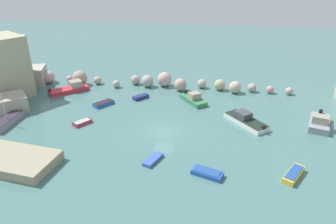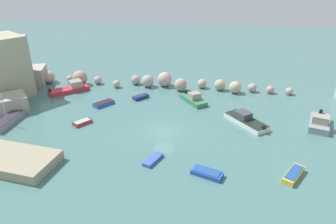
% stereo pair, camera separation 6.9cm
% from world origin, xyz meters
% --- Properties ---
extents(cove_water, '(160.00, 160.00, 0.00)m').
position_xyz_m(cove_water, '(0.00, 0.00, 0.00)').
color(cove_water, slate).
rests_on(cove_water, ground).
extents(rock_breakwater, '(43.68, 4.12, 2.59)m').
position_xyz_m(rock_breakwater, '(-5.40, 15.50, 1.05)').
color(rock_breakwater, '#BFA59C').
rests_on(rock_breakwater, ground).
extents(stone_dock, '(10.10, 6.29, 1.10)m').
position_xyz_m(stone_dock, '(-15.01, -9.41, 0.55)').
color(stone_dock, tan).
rests_on(stone_dock, ground).
extents(channel_buoy, '(0.67, 0.67, 0.67)m').
position_xyz_m(channel_buoy, '(4.51, 10.07, 0.33)').
color(channel_buoy, gold).
rests_on(channel_buoy, cove_water).
extents(moored_boat_0, '(2.43, 2.68, 0.46)m').
position_xyz_m(moored_boat_0, '(-11.21, 0.59, 0.24)').
color(moored_boat_0, '#CB323B').
rests_on(moored_boat_0, cove_water).
extents(moored_boat_1, '(2.98, 3.32, 0.52)m').
position_xyz_m(moored_boat_1, '(-10.41, 6.95, 0.26)').
color(moored_boat_1, blue).
rests_on(moored_boat_1, cove_water).
extents(moored_boat_2, '(3.86, 5.73, 1.89)m').
position_xyz_m(moored_boat_2, '(20.14, 4.32, 0.63)').
color(moored_boat_2, gray).
rests_on(moored_boat_2, cove_water).
extents(moored_boat_3, '(1.99, 2.96, 0.39)m').
position_xyz_m(moored_boat_3, '(-0.12, -6.63, 0.20)').
color(moored_boat_3, '#3D5CC0').
rests_on(moored_boat_3, cove_water).
extents(moored_boat_4, '(6.32, 5.90, 1.74)m').
position_xyz_m(moored_boat_4, '(-17.76, 11.56, 0.58)').
color(moored_boat_4, red).
rests_on(moored_boat_4, cove_water).
extents(moored_boat_5, '(5.85, 6.42, 1.52)m').
position_xyz_m(moored_boat_5, '(10.56, 3.91, 0.51)').
color(moored_boat_5, white).
rests_on(moored_boat_5, cove_water).
extents(moored_boat_6, '(1.68, 5.53, 4.40)m').
position_xyz_m(moored_boat_6, '(-21.12, -0.97, 0.45)').
color(moored_boat_6, gray).
rests_on(moored_boat_6, cove_water).
extents(moored_boat_7, '(2.78, 3.57, 0.67)m').
position_xyz_m(moored_boat_7, '(14.44, -7.37, 0.32)').
color(moored_boat_7, gold).
rests_on(moored_boat_7, cove_water).
extents(moored_boat_8, '(4.60, 5.20, 1.65)m').
position_xyz_m(moored_boat_8, '(3.12, 10.07, 0.55)').
color(moored_boat_8, '#397F55').
rests_on(moored_boat_8, cove_water).
extents(moored_boat_9, '(3.44, 2.39, 0.57)m').
position_xyz_m(moored_boat_9, '(5.81, -8.31, 0.27)').
color(moored_boat_9, blue).
rests_on(moored_boat_9, cove_water).
extents(moored_boat_10, '(2.48, 2.58, 0.55)m').
position_xyz_m(moored_boat_10, '(-5.36, 10.29, 0.27)').
color(moored_boat_10, navy).
rests_on(moored_boat_10, cove_water).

